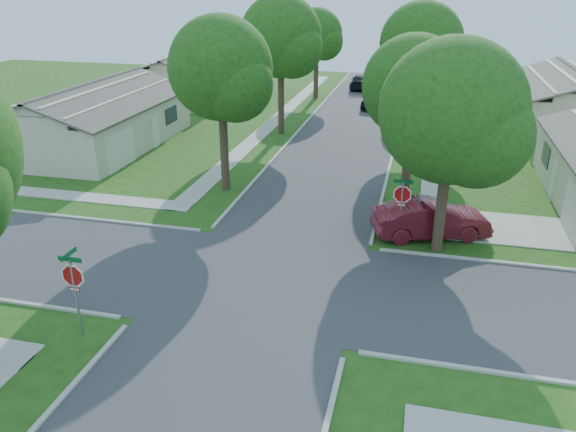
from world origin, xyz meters
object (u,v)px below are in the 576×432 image
at_px(stop_sign_sw, 73,279).
at_px(car_curb_east, 377,98).
at_px(house_nw_far, 193,80).
at_px(car_curb_west, 361,82).
at_px(stop_sign_ne, 402,197).
at_px(tree_e_mid, 422,48).
at_px(house_ne_far, 568,104).
at_px(tree_e_near, 415,92).
at_px(tree_w_near, 222,73).
at_px(tree_w_far, 317,37).
at_px(tree_ne_corner, 453,118).
at_px(car_driveway, 431,219).
at_px(house_nw_near, 95,123).
at_px(tree_e_far, 425,34).
at_px(tree_w_mid, 282,40).

bearing_deg(stop_sign_sw, car_curb_east, 80.69).
distance_m(house_nw_far, car_curb_east, 17.22).
bearing_deg(stop_sign_sw, car_curb_west, 85.51).
bearing_deg(car_curb_east, stop_sign_ne, -74.79).
relative_size(tree_e_mid, house_ne_far, 0.68).
bearing_deg(tree_e_near, stop_sign_ne, -90.68).
xyz_separation_m(tree_w_near, tree_w_far, (-0.01, 25.00, -0.61)).
xyz_separation_m(house_ne_far, car_curb_west, (-17.19, 10.89, -0.83)).
height_order(tree_ne_corner, car_driveway, tree_ne_corner).
height_order(tree_e_near, tree_w_far, tree_e_near).
bearing_deg(stop_sign_ne, house_ne_far, 65.07).
bearing_deg(tree_e_near, tree_w_far, 110.61).
relative_size(tree_ne_corner, house_ne_far, 0.64).
bearing_deg(car_curb_west, tree_ne_corner, 100.84).
distance_m(tree_e_mid, house_nw_near, 22.12).
height_order(car_curb_east, car_curb_west, car_curb_east).
relative_size(stop_sign_sw, house_ne_far, 0.22).
bearing_deg(tree_e_near, car_driveway, -70.40).
relative_size(stop_sign_sw, house_nw_far, 0.22).
distance_m(tree_w_far, tree_ne_corner, 31.77).
relative_size(tree_e_far, car_curb_east, 1.81).
bearing_deg(tree_w_far, car_curb_east, -24.83).
distance_m(stop_sign_ne, tree_w_mid, 19.31).
distance_m(tree_e_far, tree_w_mid, 16.05).
relative_size(stop_sign_sw, tree_e_mid, 0.32).
bearing_deg(tree_w_near, stop_sign_ne, -24.74).
relative_size(tree_e_far, tree_w_far, 1.09).
height_order(house_nw_near, car_curb_east, house_nw_near).
bearing_deg(car_curb_west, tree_e_mid, 106.39).
xyz_separation_m(stop_sign_sw, house_ne_far, (20.69, 33.70, -0.51)).
xyz_separation_m(house_ne_far, house_nw_near, (-31.98, -14.00, 0.00)).
bearing_deg(house_ne_far, house_nw_far, 174.64).
relative_size(stop_sign_ne, tree_ne_corner, 0.34).
bearing_deg(stop_sign_ne, stop_sign_sw, -135.00).
distance_m(stop_sign_ne, tree_w_near, 11.07).
bearing_deg(stop_sign_ne, tree_e_near, 89.32).
relative_size(tree_e_near, car_curb_west, 1.74).
xyz_separation_m(tree_w_near, tree_w_mid, (0.00, 12.00, 0.37)).
height_order(tree_e_far, house_nw_far, tree_e_far).
height_order(tree_w_mid, car_driveway, tree_w_mid).
relative_size(stop_sign_ne, car_curb_east, 0.62).
bearing_deg(house_nw_far, stop_sign_ne, -52.84).
distance_m(house_nw_far, car_driveway, 34.44).
relative_size(house_nw_near, car_curb_east, 2.83).
xyz_separation_m(tree_w_mid, tree_w_far, (-0.01, 13.00, -0.98)).
distance_m(house_nw_near, car_curb_west, 28.96).
distance_m(tree_e_mid, house_nw_far, 23.95).
relative_size(tree_e_near, tree_e_far, 0.95).
distance_m(tree_ne_corner, house_ne_far, 26.91).
height_order(stop_sign_ne, car_curb_east, stop_sign_ne).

